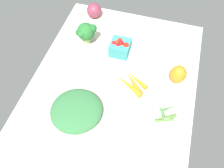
# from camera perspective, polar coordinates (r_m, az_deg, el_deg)

# --- Properties ---
(tablecloth) EXTENTS (1.04, 0.76, 0.02)m
(tablecloth) POSITION_cam_1_polar(r_m,az_deg,el_deg) (1.08, 0.00, -0.87)
(tablecloth) COLOR beige
(tablecloth) RESTS_ON ground
(carrot_bunch) EXTENTS (0.14, 0.17, 0.03)m
(carrot_bunch) POSITION_cam_1_polar(r_m,az_deg,el_deg) (1.07, 4.92, 0.33)
(carrot_bunch) COLOR orange
(carrot_bunch) RESTS_ON tablecloth
(red_onion_center) EXTENTS (0.08, 0.08, 0.08)m
(red_onion_center) POSITION_cam_1_polar(r_m,az_deg,el_deg) (1.38, -4.44, 17.67)
(red_onion_center) COLOR #863349
(red_onion_center) RESTS_ON tablecloth
(berry_basket) EXTENTS (0.10, 0.10, 0.08)m
(berry_basket) POSITION_cam_1_polar(r_m,az_deg,el_deg) (1.17, 2.04, 9.14)
(berry_basket) COLOR teal
(berry_basket) RESTS_ON tablecloth
(leafy_greens_clump) EXTENTS (0.28, 0.29, 0.06)m
(leafy_greens_clump) POSITION_cam_1_polar(r_m,az_deg,el_deg) (0.99, -8.79, -6.45)
(leafy_greens_clump) COLOR #347341
(leafy_greens_clump) RESTS_ON tablecloth
(okra_pile) EXTENTS (0.11, 0.09, 0.02)m
(okra_pile) POSITION_cam_1_polar(r_m,az_deg,el_deg) (1.02, 13.02, -7.40)
(okra_pile) COLOR #428241
(okra_pile) RESTS_ON tablecloth
(bell_pepper_orange) EXTENTS (0.08, 0.08, 0.10)m
(bell_pepper_orange) POSITION_cam_1_polar(r_m,az_deg,el_deg) (1.10, 16.04, 2.33)
(bell_pepper_orange) COLOR orange
(bell_pepper_orange) RESTS_ON tablecloth
(broccoli_head) EXTENTS (0.10, 0.11, 0.13)m
(broccoli_head) POSITION_cam_1_polar(r_m,az_deg,el_deg) (1.20, -6.44, 12.71)
(broccoli_head) COLOR #A2BA77
(broccoli_head) RESTS_ON tablecloth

